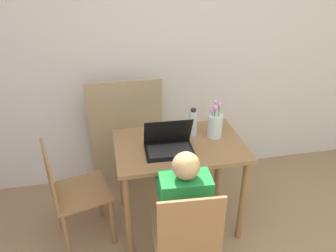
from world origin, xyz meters
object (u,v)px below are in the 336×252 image
object	(u,v)px
chair_spare	(72,193)
flower_vase	(215,124)
water_bottle	(193,123)
chair_occupied	(186,237)
person_seated	(183,201)
laptop	(169,143)

from	to	relation	value
chair_spare	flower_vase	distance (m)	1.18
flower_vase	water_bottle	distance (m)	0.17
chair_occupied	person_seated	xyz separation A→B (m)	(0.01, 0.12, 0.19)
chair_spare	person_seated	world-z (taller)	person_seated
laptop	flower_vase	world-z (taller)	flower_vase
flower_vase	chair_occupied	bearing A→B (deg)	-120.08
chair_spare	water_bottle	xyz separation A→B (m)	(0.94, 0.15, 0.41)
person_seated	laptop	xyz separation A→B (m)	(-0.00, 0.43, 0.17)
person_seated	water_bottle	xyz separation A→B (m)	(0.22, 0.61, 0.22)
laptop	flower_vase	distance (m)	0.40
chair_occupied	water_bottle	bearing A→B (deg)	-103.86
flower_vase	laptop	bearing A→B (deg)	-162.75
chair_spare	flower_vase	world-z (taller)	flower_vase
person_seated	laptop	bearing A→B (deg)	-85.75
person_seated	water_bottle	size ratio (longest dim) A/B	4.67
laptop	flower_vase	xyz separation A→B (m)	(0.38, 0.12, 0.05)
chair_occupied	laptop	world-z (taller)	laptop
chair_occupied	person_seated	bearing A→B (deg)	-90.00
chair_spare	person_seated	xyz separation A→B (m)	(0.72, -0.46, 0.19)
laptop	flower_vase	bearing A→B (deg)	19.59
water_bottle	chair_spare	bearing A→B (deg)	-170.94
chair_spare	flower_vase	size ratio (longest dim) A/B	2.91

